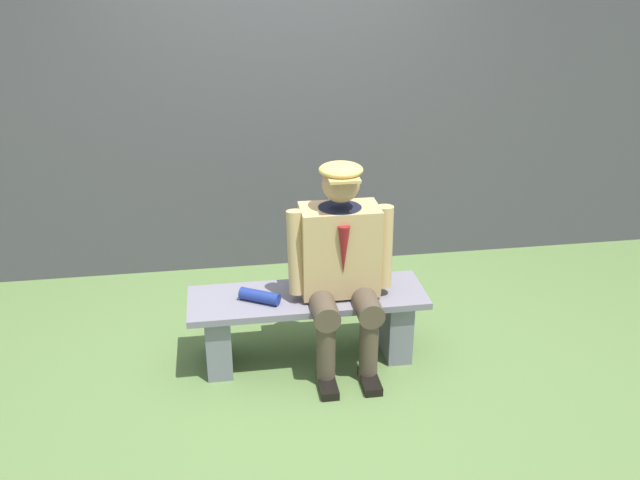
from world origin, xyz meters
TOP-DOWN VIEW (x-y plane):
  - ground_plane at (0.00, 0.00)m, footprint 30.00×30.00m
  - bench at (0.00, 0.00)m, footprint 1.41×0.44m
  - seated_man at (-0.19, 0.06)m, footprint 0.63×0.60m
  - rolled_magazine at (0.29, 0.04)m, footprint 0.24×0.18m
  - stadium_wall at (0.00, -1.46)m, footprint 12.00×0.24m

SIDE VIEW (x-z plane):
  - ground_plane at x=0.00m, z-range 0.00..0.00m
  - bench at x=0.00m, z-range 0.06..0.49m
  - rolled_magazine at x=0.29m, z-range 0.43..0.50m
  - seated_man at x=-0.19m, z-range 0.06..1.30m
  - stadium_wall at x=0.00m, z-range 0.00..2.12m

